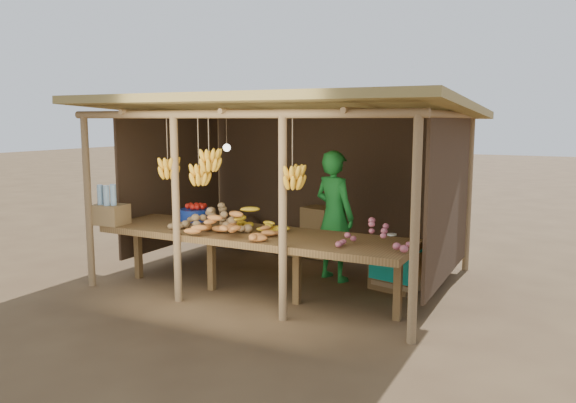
% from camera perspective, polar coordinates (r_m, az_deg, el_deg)
% --- Properties ---
extents(ground, '(60.00, 60.00, 0.00)m').
position_cam_1_polar(ground, '(7.76, 0.00, -7.69)').
color(ground, brown).
rests_on(ground, ground).
extents(stall_structure, '(4.70, 3.50, 2.43)m').
position_cam_1_polar(stall_structure, '(7.44, -0.11, 6.56)').
color(stall_structure, olive).
rests_on(stall_structure, ground).
extents(counter, '(3.90, 1.05, 0.80)m').
position_cam_1_polar(counter, '(6.77, -3.65, -3.64)').
color(counter, brown).
rests_on(counter, ground).
extents(potato_heap, '(1.04, 0.72, 0.36)m').
position_cam_1_polar(potato_heap, '(6.97, -7.36, -1.31)').
color(potato_heap, olive).
rests_on(potato_heap, counter).
extents(sweet_potato_heap, '(1.00, 0.79, 0.35)m').
position_cam_1_polar(sweet_potato_heap, '(6.55, -5.59, -1.95)').
color(sweet_potato_heap, '#BC6F30').
rests_on(sweet_potato_heap, counter).
extents(onion_heap, '(0.89, 0.72, 0.36)m').
position_cam_1_polar(onion_heap, '(5.99, 8.81, -2.98)').
color(onion_heap, '#AB5362').
rests_on(onion_heap, counter).
extents(banana_pile, '(0.75, 0.59, 0.35)m').
position_cam_1_polar(banana_pile, '(6.80, -3.48, -1.56)').
color(banana_pile, yellow).
rests_on(banana_pile, counter).
extents(tomato_basin, '(0.43, 0.43, 0.23)m').
position_cam_1_polar(tomato_basin, '(7.65, -9.36, -1.19)').
color(tomato_basin, navy).
rests_on(tomato_basin, counter).
extents(bottle_box, '(0.43, 0.35, 0.52)m').
position_cam_1_polar(bottle_box, '(7.58, -17.62, -0.75)').
color(bottle_box, olive).
rests_on(bottle_box, counter).
extents(vendor, '(0.74, 0.62, 1.74)m').
position_cam_1_polar(vendor, '(7.50, 4.73, -1.46)').
color(vendor, '#1A7729').
rests_on(vendor, ground).
extents(tarp_crate, '(0.72, 0.66, 0.73)m').
position_cam_1_polar(tarp_crate, '(7.30, 10.92, -6.43)').
color(tarp_crate, brown).
rests_on(tarp_crate, ground).
extents(carton_stack, '(1.10, 0.49, 0.78)m').
position_cam_1_polar(carton_stack, '(8.83, 2.18, -3.43)').
color(carton_stack, olive).
rests_on(carton_stack, ground).
extents(burlap_sacks, '(0.95, 0.50, 0.67)m').
position_cam_1_polar(burlap_sacks, '(9.45, -5.14, -2.99)').
color(burlap_sacks, '#453020').
rests_on(burlap_sacks, ground).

